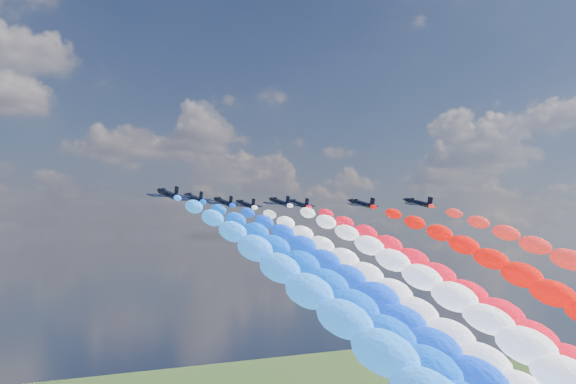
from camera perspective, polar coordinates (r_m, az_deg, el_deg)
jet_0 at (r=135.79m, az=-9.54°, el=-0.15°), size 8.22×11.15×4.57m
trail_0 at (r=91.04m, az=3.02°, el=-10.68°), size 6.78×100.47×43.36m
jet_1 at (r=150.04m, az=-7.51°, el=-0.49°), size 8.38×11.26×4.57m
trail_1 at (r=105.95m, az=4.17°, el=-9.67°), size 6.78×100.47×43.36m
jet_2 at (r=165.88m, az=-5.17°, el=-0.80°), size 8.01×10.99×4.57m
trail_2 at (r=122.68m, az=5.81°, el=-8.82°), size 6.78×100.47×43.36m
jet_3 at (r=165.69m, az=-0.68°, el=-0.81°), size 8.33×11.22×4.57m
trail_3 at (r=125.13m, az=11.79°, el=-8.66°), size 6.78×100.47×43.36m
jet_4 at (r=177.68m, az=-3.38°, el=-0.99°), size 8.07×11.04×4.57m
trail_4 at (r=135.24m, az=7.19°, el=-8.32°), size 6.78×100.47×43.36m
jet_5 at (r=174.89m, az=0.85°, el=-0.95°), size 8.19×11.12×4.57m
trail_5 at (r=135.04m, az=12.89°, el=-8.27°), size 6.78×100.47×43.36m
jet_6 at (r=174.22m, az=5.90°, el=-0.92°), size 8.71×11.49×4.57m
trail_6 at (r=137.75m, az=19.32°, el=-8.06°), size 6.78×100.47×43.36m
jet_7 at (r=172.09m, az=10.35°, el=-0.85°), size 8.53×11.36×4.57m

